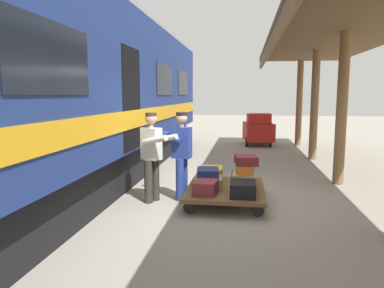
{
  "coord_description": "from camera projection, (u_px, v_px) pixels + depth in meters",
  "views": [
    {
      "loc": [
        -0.22,
        6.88,
        2.03
      ],
      "look_at": [
        0.72,
        0.5,
        1.15
      ],
      "focal_mm": 33.71,
      "sensor_mm": 36.0,
      "label": 1
    }
  ],
  "objects": [
    {
      "name": "suitcase_orange_carryall",
      "position": [
        244.0,
        169.0,
        6.74
      ],
      "size": [
        0.33,
        0.49,
        0.16
      ],
      "primitive_type": "cube",
      "rotation": [
        0.0,
        0.0,
        0.04
      ],
      "color": "#CC6B23",
      "rests_on": "suitcase_tan_vintage"
    },
    {
      "name": "porter_by_door",
      "position": [
        152.0,
        154.0,
        6.79
      ],
      "size": [
        0.74,
        0.61,
        1.7
      ],
      "color": "#332D28",
      "rests_on": "ground_plane"
    },
    {
      "name": "suitcase_gray_aluminum",
      "position": [
        208.0,
        182.0,
        6.87
      ],
      "size": [
        0.55,
        0.6,
        0.2
      ],
      "primitive_type": "cube",
      "rotation": [
        0.0,
        0.0,
        0.08
      ],
      "color": "#9EA0A5",
      "rests_on": "luggage_cart"
    },
    {
      "name": "suitcase_maroon_trunk",
      "position": [
        246.0,
        160.0,
        6.74
      ],
      "size": [
        0.46,
        0.53,
        0.17
      ],
      "primitive_type": "cube",
      "rotation": [
        0.0,
        0.0,
        0.14
      ],
      "color": "maroon",
      "rests_on": "suitcase_orange_carryall"
    },
    {
      "name": "suitcase_teal_softside",
      "position": [
        243.0,
        175.0,
        7.27
      ],
      "size": [
        0.45,
        0.49,
        0.28
      ],
      "primitive_type": "cube",
      "rotation": [
        0.0,
        0.0,
        -0.13
      ],
      "color": "#1E666B",
      "rests_on": "luggage_cart"
    },
    {
      "name": "suitcase_navy_fabric",
      "position": [
        208.0,
        173.0,
        6.86
      ],
      "size": [
        0.46,
        0.54,
        0.15
      ],
      "primitive_type": "cube",
      "rotation": [
        0.0,
        0.0,
        0.11
      ],
      "color": "navy",
      "rests_on": "suitcase_gray_aluminum"
    },
    {
      "name": "suitcase_yellow_case",
      "position": [
        211.0,
        174.0,
        7.37
      ],
      "size": [
        0.46,
        0.56,
        0.28
      ],
      "primitive_type": "cube",
      "rotation": [
        0.0,
        0.0,
        0.02
      ],
      "color": "gold",
      "rests_on": "luggage_cart"
    },
    {
      "name": "luggage_cart",
      "position": [
        225.0,
        190.0,
        6.84
      ],
      "size": [
        1.45,
        1.86,
        0.29
      ],
      "color": "brown",
      "rests_on": "ground_plane"
    },
    {
      "name": "train_car",
      "position": [
        60.0,
        93.0,
        7.28
      ],
      "size": [
        3.03,
        16.78,
        4.0
      ],
      "color": "navy",
      "rests_on": "ground_plane"
    },
    {
      "name": "ground_plane",
      "position": [
        232.0,
        199.0,
        7.05
      ],
      "size": [
        60.0,
        60.0,
        0.0
      ],
      "primitive_type": "plane",
      "color": "gray"
    },
    {
      "name": "platform_canopy",
      "position": [
        367.0,
        23.0,
        6.28
      ],
      "size": [
        3.2,
        17.04,
        3.56
      ],
      "color": "brown",
      "rests_on": "ground_plane"
    },
    {
      "name": "suitcase_burgundy_valise",
      "position": [
        206.0,
        187.0,
        6.37
      ],
      "size": [
        0.44,
        0.52,
        0.24
      ],
      "primitive_type": "cube",
      "rotation": [
        0.0,
        0.0,
        -0.12
      ],
      "color": "maroon",
      "rests_on": "luggage_cart"
    },
    {
      "name": "baggage_tug",
      "position": [
        258.0,
        130.0,
        14.68
      ],
      "size": [
        1.28,
        1.81,
        1.3
      ],
      "color": "#B21E19",
      "rests_on": "ground_plane"
    },
    {
      "name": "suitcase_black_hardshell",
      "position": [
        243.0,
        189.0,
        6.27
      ],
      "size": [
        0.45,
        0.6,
        0.25
      ],
      "primitive_type": "cube",
      "rotation": [
        0.0,
        0.0,
        0.02
      ],
      "color": "black",
      "rests_on": "luggage_cart"
    },
    {
      "name": "suitcase_tan_vintage",
      "position": [
        243.0,
        181.0,
        6.77
      ],
      "size": [
        0.39,
        0.56,
        0.29
      ],
      "primitive_type": "cube",
      "rotation": [
        0.0,
        0.0,
        0.0
      ],
      "color": "tan",
      "rests_on": "luggage_cart"
    },
    {
      "name": "porter_in_overalls",
      "position": [
        181.0,
        152.0,
        6.97
      ],
      "size": [
        0.71,
        0.51,
        1.7
      ],
      "color": "navy",
      "rests_on": "ground_plane"
    }
  ]
}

